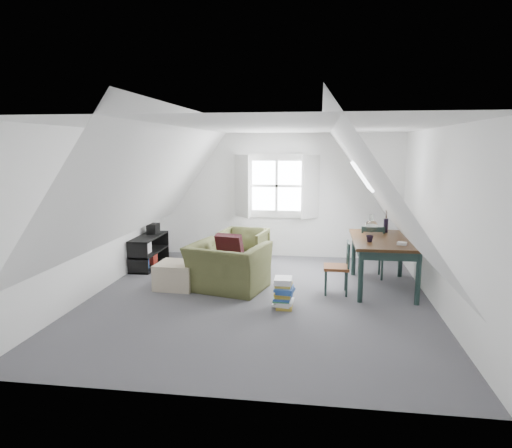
# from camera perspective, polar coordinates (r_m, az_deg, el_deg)

# --- Properties ---
(floor) EXTENTS (5.50, 5.50, 0.00)m
(floor) POSITION_cam_1_polar(r_m,az_deg,el_deg) (6.87, 0.32, -9.29)
(floor) COLOR #4E4D52
(floor) RESTS_ON ground
(ceiling) EXTENTS (5.50, 5.50, 0.00)m
(ceiling) POSITION_cam_1_polar(r_m,az_deg,el_deg) (6.51, 0.34, 12.02)
(ceiling) COLOR white
(ceiling) RESTS_ON wall_back
(wall_back) EXTENTS (5.00, 0.00, 5.00)m
(wall_back) POSITION_cam_1_polar(r_m,az_deg,el_deg) (9.29, 2.61, 3.58)
(wall_back) COLOR white
(wall_back) RESTS_ON ground
(wall_front) EXTENTS (5.00, 0.00, 5.00)m
(wall_front) POSITION_cam_1_polar(r_m,az_deg,el_deg) (3.92, -5.07, -4.87)
(wall_front) COLOR white
(wall_front) RESTS_ON ground
(wall_left) EXTENTS (0.00, 5.50, 5.50)m
(wall_left) POSITION_cam_1_polar(r_m,az_deg,el_deg) (7.34, -19.41, 1.42)
(wall_left) COLOR white
(wall_left) RESTS_ON ground
(wall_right) EXTENTS (0.00, 5.50, 5.50)m
(wall_right) POSITION_cam_1_polar(r_m,az_deg,el_deg) (6.72, 21.97, 0.55)
(wall_right) COLOR white
(wall_right) RESTS_ON ground
(slope_left) EXTENTS (3.19, 5.50, 4.48)m
(slope_left) POSITION_cam_1_polar(r_m,az_deg,el_deg) (6.90, -12.59, 5.63)
(slope_left) COLOR white
(slope_left) RESTS_ON wall_left
(slope_right) EXTENTS (3.19, 5.50, 4.48)m
(slope_right) POSITION_cam_1_polar(r_m,az_deg,el_deg) (6.50, 14.08, 5.34)
(slope_right) COLOR white
(slope_right) RESTS_ON wall_right
(dormer_window) EXTENTS (1.71, 0.35, 1.30)m
(dormer_window) POSITION_cam_1_polar(r_m,az_deg,el_deg) (9.19, 2.57, 4.77)
(dormer_window) COLOR white
(dormer_window) RESTS_ON wall_back
(skylight) EXTENTS (0.35, 0.75, 0.47)m
(skylight) POSITION_cam_1_polar(r_m,az_deg,el_deg) (7.79, 13.09, 5.82)
(skylight) COLOR white
(skylight) RESTS_ON slope_right
(armchair_near) EXTENTS (1.35, 1.25, 0.74)m
(armchair_near) POSITION_cam_1_polar(r_m,az_deg,el_deg) (7.28, -3.49, -8.20)
(armchair_near) COLOR #4A4D28
(armchair_near) RESTS_ON floor
(armchair_far) EXTENTS (0.92, 0.94, 0.74)m
(armchair_far) POSITION_cam_1_polar(r_m,az_deg,el_deg) (8.48, -1.56, -5.60)
(armchair_far) COLOR #4A4D28
(armchair_far) RESTS_ON floor
(throw_pillow) EXTENTS (0.47, 0.34, 0.44)m
(throw_pillow) POSITION_cam_1_polar(r_m,az_deg,el_deg) (7.25, -3.31, -2.88)
(throw_pillow) COLOR #380F14
(throw_pillow) RESTS_ON armchair_near
(ottoman) EXTENTS (0.64, 0.64, 0.41)m
(ottoman) POSITION_cam_1_polar(r_m,az_deg,el_deg) (7.44, -9.84, -6.31)
(ottoman) COLOR tan
(ottoman) RESTS_ON floor
(dining_table) EXTENTS (0.97, 1.62, 0.81)m
(dining_table) POSITION_cam_1_polar(r_m,az_deg,el_deg) (7.44, 15.65, -2.57)
(dining_table) COLOR black
(dining_table) RESTS_ON floor
(demijohn) EXTENTS (0.21, 0.21, 0.30)m
(demijohn) POSITION_cam_1_polar(r_m,az_deg,el_deg) (7.82, 14.21, -0.20)
(demijohn) COLOR silver
(demijohn) RESTS_ON dining_table
(vase_twigs) EXTENTS (0.07, 0.08, 0.58)m
(vase_twigs) POSITION_cam_1_polar(r_m,az_deg,el_deg) (7.95, 15.93, -0.10)
(vase_twigs) COLOR black
(vase_twigs) RESTS_ON dining_table
(cup) EXTENTS (0.14, 0.14, 0.10)m
(cup) POSITION_cam_1_polar(r_m,az_deg,el_deg) (7.10, 14.00, -2.20)
(cup) COLOR black
(cup) RESTS_ON dining_table
(paper_box) EXTENTS (0.15, 0.13, 0.04)m
(paper_box) POSITION_cam_1_polar(r_m,az_deg,el_deg) (7.01, 17.79, -2.34)
(paper_box) COLOR white
(paper_box) RESTS_ON dining_table
(dining_chair_far) EXTENTS (0.43, 0.43, 0.92)m
(dining_chair_far) POSITION_cam_1_polar(r_m,az_deg,el_deg) (8.05, 14.21, -3.22)
(dining_chair_far) COLOR brown
(dining_chair_far) RESTS_ON floor
(dining_chair_near) EXTENTS (0.38, 0.38, 0.81)m
(dining_chair_near) POSITION_cam_1_polar(r_m,az_deg,el_deg) (7.10, 10.27, -5.25)
(dining_chair_near) COLOR brown
(dining_chair_near) RESTS_ON floor
(media_shelf) EXTENTS (0.38, 1.14, 0.59)m
(media_shelf) POSITION_cam_1_polar(r_m,az_deg,el_deg) (8.78, -13.29, -3.57)
(media_shelf) COLOR black
(media_shelf) RESTS_ON floor
(electronics_box) EXTENTS (0.19, 0.26, 0.21)m
(electronics_box) POSITION_cam_1_polar(r_m,az_deg,el_deg) (8.96, -12.73, -0.61)
(electronics_box) COLOR black
(electronics_box) RESTS_ON media_shelf
(magazine_stack) EXTENTS (0.32, 0.38, 0.42)m
(magazine_stack) POSITION_cam_1_polar(r_m,az_deg,el_deg) (6.45, 3.47, -8.60)
(magazine_stack) COLOR #B29933
(magazine_stack) RESTS_ON floor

